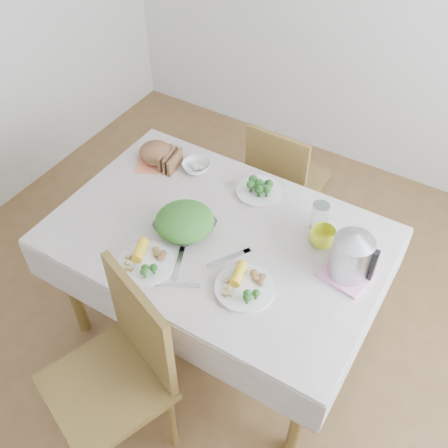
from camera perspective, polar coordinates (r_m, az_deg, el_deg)
The scene contains 19 objects.
floor at distance 2.99m, azimuth -0.54°, elevation -11.15°, with size 3.60×3.60×0.00m, color brown.
dining_table at distance 2.68m, azimuth -0.59°, elevation -6.76°, with size 1.40×0.90×0.75m, color brown.
tablecloth at distance 2.39m, azimuth -0.66°, elevation -1.19°, with size 1.50×1.00×0.01m, color beige.
chair_near at distance 2.33m, azimuth -12.65°, elevation -17.18°, with size 0.45×0.45×1.00m, color brown.
chair_far at distance 3.16m, azimuth 6.95°, elevation 5.22°, with size 0.39×0.39×0.87m, color brown.
salad_bowl at distance 2.38m, azimuth -4.26°, elevation -0.32°, with size 0.25×0.25×0.06m, color white.
dinner_plate_left at distance 2.28m, azimuth -8.50°, elevation -4.29°, with size 0.25×0.25×0.02m, color white.
dinner_plate_right at distance 2.17m, azimuth 2.27°, elevation -6.99°, with size 0.25×0.25×0.02m, color white.
broccoli_plate at distance 2.58m, azimuth 3.82°, elevation 3.54°, with size 0.23×0.23×0.02m, color beige.
napkin at distance 2.79m, azimuth -7.31°, elevation 6.80°, with size 0.20×0.20×0.00m, color #FF805A.
bread_loaf at distance 2.76m, azimuth -7.41°, elevation 7.71°, with size 0.18×0.17×0.11m, color brown.
fruit_bowl at distance 2.71m, azimuth -3.04°, elevation 6.25°, with size 0.14×0.14×0.04m, color white.
yellow_mug at distance 2.35m, azimuth 10.69°, elevation -1.45°, with size 0.12×0.12×0.09m, color yellow.
glass_tumbler at distance 2.40m, azimuth 10.32°, elevation 0.62°, with size 0.08×0.08×0.15m, color white.
pink_tray at distance 2.29m, azimuth 13.22°, elevation -5.20°, with size 0.20×0.20×0.02m, color pink.
electric_kettle at distance 2.20m, azimuth 13.70°, elevation -3.34°, with size 0.17×0.17×0.24m, color #B2B5BA.
fork_left at distance 2.28m, azimuth -4.95°, elevation -4.24°, with size 0.02×0.19×0.00m, color silver.
fork_right at distance 2.29m, azimuth 0.58°, elevation -3.74°, with size 0.02×0.21×0.00m, color silver.
knife at distance 2.20m, azimuth -5.31°, elevation -6.57°, with size 0.02×0.21×0.00m, color silver.
Camera 1 is at (0.87, -1.38, 2.50)m, focal length 42.00 mm.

